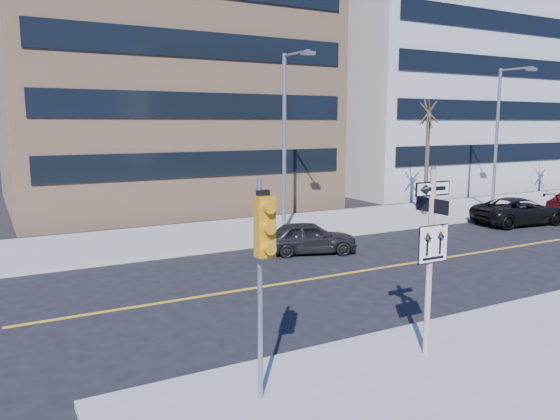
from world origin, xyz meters
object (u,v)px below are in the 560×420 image
sign_pole (430,251)px  parked_car_a (309,237)px  parked_car_c (520,211)px  traffic_signal (264,245)px  street_tree_west (429,115)px  streetlight_b (501,129)px  streetlight_a (287,131)px

sign_pole → parked_car_a: bearing=72.8°
sign_pole → parked_car_c: sign_pole is taller
traffic_signal → street_tree_west: 22.14m
parked_car_a → streetlight_b: 15.98m
streetlight_a → streetlight_b: size_ratio=1.00×
sign_pole → parked_car_c: 18.60m
street_tree_west → sign_pole: bearing=-133.3°
streetlight_a → parked_car_a: bearing=-105.7°
sign_pole → street_tree_west: 19.22m
parked_car_c → streetlight_a: 12.82m
parked_car_a → parked_car_c: size_ratio=0.76×
traffic_signal → streetlight_b: streetlight_b is taller
parked_car_a → street_tree_west: size_ratio=0.59×
parked_car_a → streetlight_a: 5.57m
traffic_signal → parked_car_a: traffic_signal is taller
traffic_signal → parked_car_c: 22.20m
streetlight_b → parked_car_a: bearing=-166.5°
streetlight_a → street_tree_west: streetlight_a is taller
parked_car_c → street_tree_west: 6.79m
streetlight_b → street_tree_west: size_ratio=1.26×
parked_car_c → parked_car_a: bearing=98.0°
parked_car_c → streetlight_a: (-11.67, 3.40, 4.07)m
traffic_signal → streetlight_b: bearing=31.4°
traffic_signal → streetlight_b: size_ratio=0.50×
streetlight_b → street_tree_west: 5.09m
streetlight_b → traffic_signal: bearing=-148.6°
streetlight_a → street_tree_west: (9.00, 0.54, 0.77)m
sign_pole → streetlight_b: streetlight_b is taller
sign_pole → streetlight_a: (4.00, 13.27, 2.32)m
traffic_signal → streetlight_a: streetlight_a is taller
parked_car_a → parked_car_c: 12.69m
traffic_signal → street_tree_west: size_ratio=0.63×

